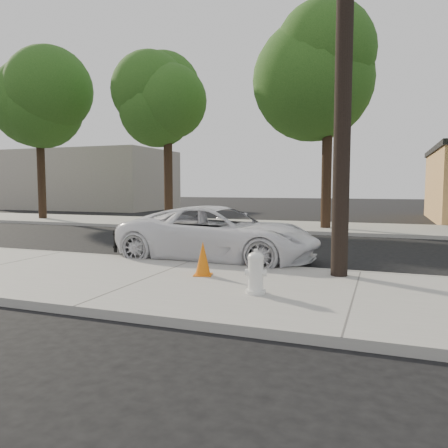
# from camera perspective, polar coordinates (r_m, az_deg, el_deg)

# --- Properties ---
(ground) EXTENTS (120.00, 120.00, 0.00)m
(ground) POSITION_cam_1_polar(r_m,az_deg,el_deg) (12.82, -0.29, -3.95)
(ground) COLOR black
(ground) RESTS_ON ground
(near_sidewalk) EXTENTS (90.00, 4.40, 0.15)m
(near_sidewalk) POSITION_cam_1_polar(r_m,az_deg,el_deg) (8.98, -10.05, -7.42)
(near_sidewalk) COLOR gray
(near_sidewalk) RESTS_ON ground
(far_sidewalk) EXTENTS (90.00, 5.00, 0.15)m
(far_sidewalk) POSITION_cam_1_polar(r_m,az_deg,el_deg) (20.93, 7.90, -0.31)
(far_sidewalk) COLOR gray
(far_sidewalk) RESTS_ON ground
(curb_near) EXTENTS (90.00, 0.12, 0.16)m
(curb_near) POSITION_cam_1_polar(r_m,az_deg,el_deg) (10.90, -4.19, -5.16)
(curb_near) COLOR #9E9B93
(curb_near) RESTS_ON ground
(building_far) EXTENTS (14.00, 8.00, 5.00)m
(building_far) POSITION_cam_1_polar(r_m,az_deg,el_deg) (40.16, -17.32, 5.50)
(building_far) COLOR gray
(building_far) RESTS_ON ground
(utility_pole) EXTENTS (1.40, 0.34, 9.00)m
(utility_pole) POSITION_cam_1_polar(r_m,az_deg,el_deg) (9.59, 15.42, 21.20)
(utility_pole) COLOR black
(utility_pole) RESTS_ON near_sidewalk
(tree_a) EXTENTS (4.65, 4.50, 9.00)m
(tree_a) POSITION_cam_1_polar(r_m,az_deg,el_deg) (27.24, -22.94, 14.20)
(tree_a) COLOR black
(tree_a) RESTS_ON far_sidewalk
(tree_b) EXTENTS (4.34, 4.20, 8.45)m
(tree_b) POSITION_cam_1_polar(r_m,az_deg,el_deg) (22.79, -7.13, 15.47)
(tree_b) COLOR black
(tree_b) RESTS_ON far_sidewalk
(tree_c) EXTENTS (4.96, 4.80, 9.55)m
(tree_c) POSITION_cam_1_polar(r_m,az_deg,el_deg) (20.23, 14.08, 18.91)
(tree_c) COLOR black
(tree_c) RESTS_ON far_sidewalk
(police_cruiser) EXTENTS (5.35, 2.60, 1.47)m
(police_cruiser) POSITION_cam_1_polar(r_m,az_deg,el_deg) (11.49, -0.67, -1.30)
(police_cruiser) COLOR white
(police_cruiser) RESTS_ON ground
(fire_hydrant) EXTENTS (0.39, 0.35, 0.72)m
(fire_hydrant) POSITION_cam_1_polar(r_m,az_deg,el_deg) (7.55, 4.18, -6.45)
(fire_hydrant) COLOR silver
(fire_hydrant) RESTS_ON near_sidewalk
(traffic_cone) EXTENTS (0.44, 0.44, 0.71)m
(traffic_cone) POSITION_cam_1_polar(r_m,az_deg,el_deg) (9.05, -2.77, -4.57)
(traffic_cone) COLOR orange
(traffic_cone) RESTS_ON near_sidewalk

